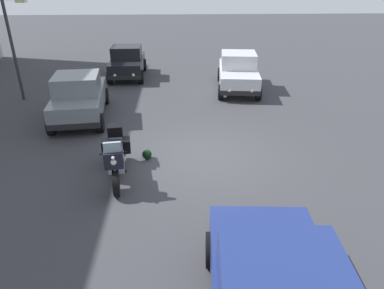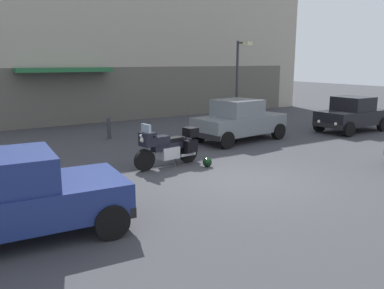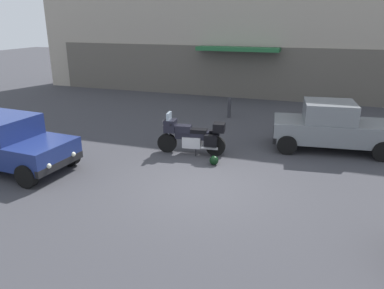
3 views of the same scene
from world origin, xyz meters
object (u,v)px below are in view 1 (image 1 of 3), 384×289
motorcycle (116,155)px  car_hatchback_near (79,97)px  helmet (147,154)px  car_compact_side (127,62)px  car_wagon_end (238,72)px  streetlamp_curbside (15,38)px

motorcycle → car_hatchback_near: (4.24, 1.92, 0.19)m
helmet → car_compact_side: car_compact_side is taller
motorcycle → car_wagon_end: car_wagon_end is taller
car_compact_side → streetlamp_curbside: streetlamp_curbside is taller
helmet → car_hatchback_near: (3.31, 2.62, 0.67)m
motorcycle → streetlamp_curbside: bearing=-151.3°
helmet → streetlamp_curbside: size_ratio=0.07×
motorcycle → streetlamp_curbside: size_ratio=0.56×
helmet → streetlamp_curbside: bearing=44.4°
helmet → car_wagon_end: size_ratio=0.07×
car_compact_side → streetlamp_curbside: (-3.40, 3.84, 1.74)m
motorcycle → car_wagon_end: size_ratio=0.57×
car_hatchback_near → streetlamp_curbside: bearing=45.0°
helmet → streetlamp_curbside: 8.09m
car_hatchback_near → car_wagon_end: (3.24, -6.30, 0.00)m
motorcycle → car_wagon_end: 8.68m
helmet → car_compact_side: size_ratio=0.08×
car_compact_side → car_hatchback_near: bearing=-11.7°
motorcycle → car_compact_side: bearing=177.7°
motorcycle → car_compact_side: (9.87, 0.88, 0.15)m
streetlamp_curbside → car_wagon_end: bearing=-83.6°
helmet → car_hatchback_near: size_ratio=0.07×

